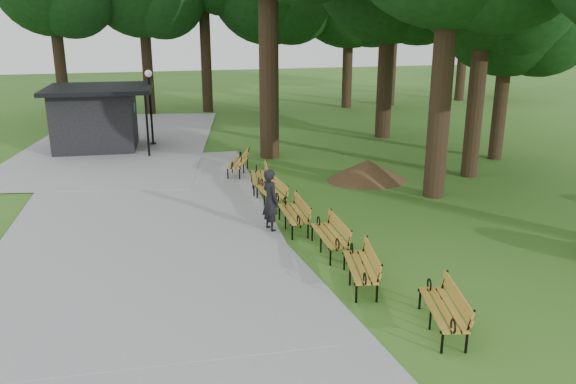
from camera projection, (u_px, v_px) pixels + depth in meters
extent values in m
plane|color=#2F611B|center=(292.00, 243.00, 15.49)|extent=(100.00, 100.00, 0.00)
cube|color=#959597|center=(138.00, 217.00, 17.36)|extent=(12.00, 38.00, 0.06)
imported|color=black|center=(270.00, 200.00, 16.09)|extent=(0.61, 0.75, 1.79)
cylinder|color=black|center=(151.00, 111.00, 26.51)|extent=(0.10, 0.10, 3.19)
sphere|color=white|center=(148.00, 74.00, 26.02)|extent=(0.32, 0.32, 0.32)
cone|color=#47301C|center=(367.00, 170.00, 21.15)|extent=(2.48, 2.48, 0.77)
cylinder|color=black|center=(443.00, 71.00, 18.23)|extent=(0.70, 0.70, 8.25)
cylinder|color=black|center=(477.00, 87.00, 20.87)|extent=(0.60, 0.60, 6.69)
cylinder|color=black|center=(269.00, 47.00, 23.36)|extent=(0.80, 0.80, 9.16)
cylinder|color=black|center=(386.00, 62.00, 27.71)|extent=(0.76, 0.76, 7.27)
cylinder|color=black|center=(502.00, 89.00, 23.59)|extent=(0.56, 0.56, 5.87)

